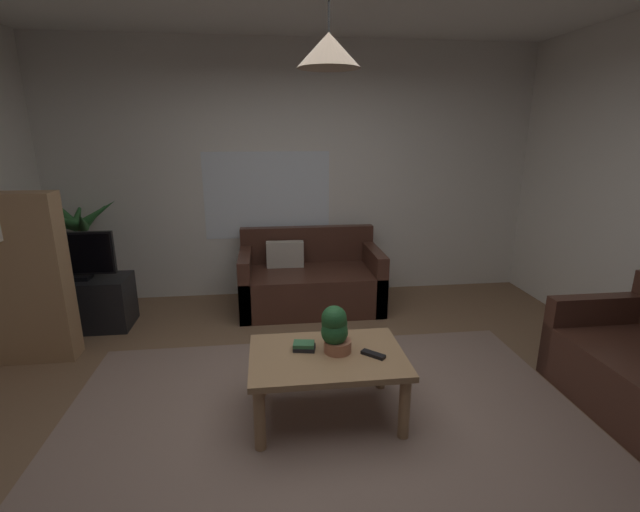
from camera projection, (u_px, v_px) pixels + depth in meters
floor at (325, 422)px, 2.93m from camera, size 5.37×4.93×0.02m
rug at (330, 440)px, 2.73m from camera, size 3.49×2.71×0.01m
wall_back at (296, 173)px, 4.93m from camera, size 5.49×0.06×2.79m
window_pane at (267, 196)px, 4.93m from camera, size 1.39×0.01×0.96m
couch_under_window at (310, 282)px, 4.76m from camera, size 1.49×0.83×0.82m
coffee_table at (327, 364)px, 2.88m from camera, size 1.00×0.68×0.45m
book_on_table_0 at (304, 348)px, 2.91m from camera, size 0.16×0.12×0.03m
book_on_table_1 at (304, 344)px, 2.91m from camera, size 0.15×0.11×0.03m
remote_on_table_0 at (373, 354)px, 2.84m from camera, size 0.15×0.15×0.02m
potted_plant_on_table at (335, 328)px, 2.86m from camera, size 0.20×0.20×0.32m
tv_stand at (82, 303)px, 4.25m from camera, size 0.90×0.44×0.50m
tv at (74, 256)px, 4.10m from camera, size 0.72×0.16×0.46m
potted_palm_corner at (83, 257)px, 4.56m from camera, size 0.82×0.93×1.27m
bookshelf_corner at (20, 278)px, 3.53m from camera, size 0.70×0.31×1.40m
pendant_lamp at (329, 50)px, 2.37m from camera, size 0.35×0.35×0.61m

